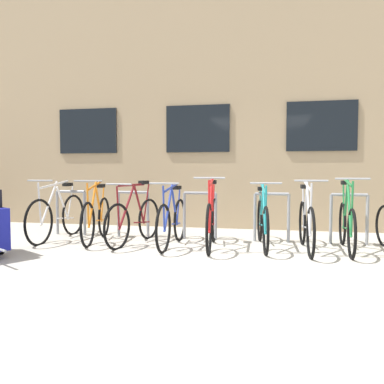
% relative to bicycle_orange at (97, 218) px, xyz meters
% --- Properties ---
extents(ground_plane, '(42.00, 42.00, 0.00)m').
position_rel_bicycle_orange_xyz_m(ground_plane, '(2.59, -1.42, -0.39)').
color(ground_plane, '#B2ADA0').
extents(storefront_building, '(28.00, 7.01, 6.59)m').
position_rel_bicycle_orange_xyz_m(storefront_building, '(2.59, 5.26, 2.91)').
color(storefront_building, tan).
rests_on(storefront_building, ground).
extents(bike_rack, '(6.59, 0.05, 0.82)m').
position_rel_bicycle_orange_xyz_m(bike_rack, '(2.27, 0.48, 0.11)').
color(bike_rack, gray).
rests_on(bike_rack, ground).
extents(bicycle_orange, '(0.46, 1.68, 1.05)m').
position_rel_bicycle_orange_xyz_m(bicycle_orange, '(0.00, 0.00, 0.00)').
color(bicycle_orange, black).
rests_on(bicycle_orange, ground).
extents(bicycle_blue, '(0.44, 1.69, 1.02)m').
position_rel_bicycle_orange_xyz_m(bicycle_blue, '(1.35, -0.16, -0.00)').
color(bicycle_blue, black).
rests_on(bicycle_blue, ground).
extents(bicycle_red, '(0.44, 1.77, 1.10)m').
position_rel_bicycle_orange_xyz_m(bicycle_red, '(1.96, -0.15, 0.02)').
color(bicycle_red, black).
rests_on(bicycle_red, ground).
extents(bicycle_silver, '(0.44, 1.72, 1.07)m').
position_rel_bicycle_orange_xyz_m(bicycle_silver, '(3.36, -0.10, 0.00)').
color(bicycle_silver, black).
rests_on(bicycle_silver, ground).
extents(bicycle_maroon, '(0.48, 1.69, 1.03)m').
position_rel_bicycle_orange_xyz_m(bicycle_maroon, '(0.69, -0.08, -0.00)').
color(bicycle_maroon, black).
rests_on(bicycle_maroon, ground).
extents(bicycle_teal, '(0.44, 1.80, 1.03)m').
position_rel_bicycle_orange_xyz_m(bicycle_teal, '(2.73, 0.03, -0.01)').
color(bicycle_teal, black).
rests_on(bicycle_teal, ground).
extents(bicycle_green, '(0.44, 1.72, 1.10)m').
position_rel_bicycle_orange_xyz_m(bicycle_green, '(3.94, -0.01, 0.00)').
color(bicycle_green, black).
rests_on(bicycle_green, ground).
extents(bicycle_white, '(0.44, 1.81, 1.05)m').
position_rel_bicycle_orange_xyz_m(bicycle_white, '(-0.73, 0.02, 0.01)').
color(bicycle_white, black).
rests_on(bicycle_white, ground).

